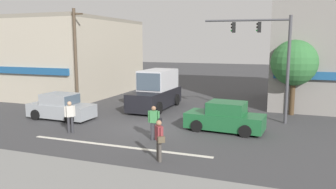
{
  "coord_description": "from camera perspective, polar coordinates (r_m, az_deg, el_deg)",
  "views": [
    {
      "loc": [
        7.17,
        -16.18,
        4.62
      ],
      "look_at": [
        0.49,
        2.0,
        1.6
      ],
      "focal_mm": 35.0,
      "sensor_mm": 36.0,
      "label": 1
    }
  ],
  "objects": [
    {
      "name": "box_truck_approaching_near",
      "position": [
        23.55,
        -2.04,
        0.64
      ],
      "size": [
        2.33,
        5.64,
        2.75
      ],
      "color": "black",
      "rests_on": "ground"
    },
    {
      "name": "lane_marking_stripe",
      "position": [
        15.28,
        -8.98,
        -8.83
      ],
      "size": [
        9.0,
        0.24,
        0.01
      ],
      "primitive_type": "cube",
      "color": "silver",
      "rests_on": "ground"
    },
    {
      "name": "pedestrian_far_side",
      "position": [
        17.76,
        -16.71,
        -3.45
      ],
      "size": [
        0.41,
        0.45,
        1.67
      ],
      "color": "#333338",
      "rests_on": "ground"
    },
    {
      "name": "utility_pole_near_left",
      "position": [
        24.32,
        -15.78,
        6.3
      ],
      "size": [
        1.4,
        0.22,
        7.05
      ],
      "color": "brown",
      "rests_on": "ground"
    },
    {
      "name": "sedan_crossing_rightbound",
      "position": [
        21.28,
        -18.11,
        -2.17
      ],
      "size": [
        4.15,
        1.98,
        1.58
      ],
      "color": "#999EA3",
      "rests_on": "ground"
    },
    {
      "name": "traffic_light_mast",
      "position": [
        19.85,
        17.5,
        7.17
      ],
      "size": [
        4.87,
        0.65,
        6.2
      ],
      "color": "#47474C",
      "rests_on": "ground"
    },
    {
      "name": "sedan_parked_curbside",
      "position": [
        17.73,
        9.91,
        -4.01
      ],
      "size": [
        4.22,
        2.13,
        1.58
      ],
      "color": "#1E6033",
      "rests_on": "ground"
    },
    {
      "name": "utility_pole_far_right",
      "position": [
        24.41,
        20.75,
        7.18
      ],
      "size": [
        1.4,
        0.22,
        7.99
      ],
      "color": "brown",
      "rests_on": "ground"
    },
    {
      "name": "pedestrian_mid_crossing",
      "position": [
        15.77,
        -2.41,
        -4.6
      ],
      "size": [
        0.69,
        0.31,
        1.67
      ],
      "color": "#333338",
      "rests_on": "ground"
    },
    {
      "name": "building_left_block",
      "position": [
        32.99,
        -19.16,
        6.28
      ],
      "size": [
        12.86,
        12.17,
        6.83
      ],
      "color": "#B7AD99",
      "rests_on": "ground"
    },
    {
      "name": "street_tree",
      "position": [
        22.53,
        21.12,
        5.13
      ],
      "size": [
        2.94,
        2.94,
        4.87
      ],
      "color": "#4C3823",
      "rests_on": "ground"
    },
    {
      "name": "pedestrian_foreground_with_bag",
      "position": [
        12.94,
        -1.56,
        -7.61
      ],
      "size": [
        0.55,
        0.62,
        1.67
      ],
      "color": "#4C4742",
      "rests_on": "ground"
    },
    {
      "name": "ground_plane",
      "position": [
        18.29,
        -3.63,
        -5.79
      ],
      "size": [
        120.0,
        120.0,
        0.0
      ],
      "primitive_type": "plane",
      "color": "#3D3D3F"
    }
  ]
}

